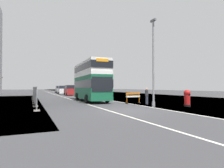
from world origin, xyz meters
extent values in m
cube|color=#38383A|center=(0.00, 0.00, -0.05)|extent=(140.00, 280.00, 0.10)
cube|color=#B2AFA8|center=(3.41, 0.00, 0.00)|extent=(0.24, 196.00, 0.01)
cube|color=silver|center=(-1.09, 0.00, 0.00)|extent=(0.16, 168.00, 0.01)
cube|color=#145638|center=(0.57, 10.84, 1.79)|extent=(2.94, 10.28, 2.89)
cube|color=white|center=(0.57, 10.84, 3.44)|extent=(2.94, 10.28, 0.40)
cube|color=white|center=(0.57, 10.84, 4.35)|extent=(2.91, 10.18, 1.42)
cube|color=black|center=(0.57, 10.84, 2.23)|extent=(2.97, 10.39, 0.92)
cube|color=black|center=(0.57, 10.84, 4.35)|extent=(2.95, 10.34, 0.78)
cube|color=black|center=(0.34, 5.73, 2.15)|extent=(2.29, 0.16, 1.59)
cube|color=orange|center=(0.34, 5.73, 4.74)|extent=(1.37, 0.12, 0.32)
cube|color=#145638|center=(0.57, 10.84, 0.53)|extent=(2.97, 10.39, 0.36)
cylinder|color=black|center=(-0.82, 7.74, 0.50)|extent=(0.34, 1.01, 1.00)
cylinder|color=black|center=(1.66, 7.63, 0.50)|extent=(0.34, 1.01, 1.00)
cylinder|color=black|center=(-0.55, 13.69, 0.50)|extent=(0.34, 1.01, 1.00)
cylinder|color=black|center=(1.93, 13.58, 0.50)|extent=(0.34, 1.01, 1.00)
cylinder|color=gray|center=(3.86, 1.51, 4.00)|extent=(0.18, 0.18, 8.01)
cube|color=slate|center=(3.86, 1.51, 8.13)|extent=(0.20, 0.70, 0.20)
cylinder|color=gray|center=(3.86, 1.51, 0.25)|extent=(0.29, 0.29, 0.50)
cylinder|color=black|center=(6.94, 0.45, 0.09)|extent=(0.60, 0.60, 0.18)
cylinder|color=red|center=(6.94, 0.45, 0.73)|extent=(0.55, 0.55, 1.10)
sphere|color=red|center=(6.94, 0.45, 1.28)|extent=(0.62, 0.62, 0.62)
cube|color=black|center=(6.94, 0.17, 1.14)|extent=(0.22, 0.03, 0.07)
cube|color=orange|center=(4.05, 5.67, 1.10)|extent=(1.87, 0.18, 0.20)
cube|color=white|center=(4.05, 5.67, 0.78)|extent=(1.87, 0.18, 0.20)
cube|color=orange|center=(3.21, 5.63, 0.55)|extent=(0.07, 0.07, 1.10)
cube|color=black|center=(3.21, 5.63, 0.04)|extent=(0.16, 0.45, 0.08)
cube|color=orange|center=(4.89, 5.72, 0.55)|extent=(0.07, 0.07, 1.10)
cube|color=black|center=(4.89, 5.72, 0.04)|extent=(0.16, 0.45, 0.08)
cube|color=#A8AAAD|center=(-6.27, 4.00, 0.95)|extent=(0.04, 3.26, 1.80)
cube|color=#A8AAAD|center=(-6.27, 7.40, 0.95)|extent=(0.04, 3.26, 1.80)
cube|color=#A8AAAD|center=(-6.27, 10.80, 0.95)|extent=(0.04, 3.26, 1.80)
cube|color=#A8AAAD|center=(-6.27, 14.20, 0.95)|extent=(0.04, 3.26, 1.80)
cube|color=#A8AAAD|center=(-6.27, 17.60, 0.95)|extent=(0.04, 3.26, 1.80)
cube|color=#A8AAAD|center=(-6.27, 21.00, 0.95)|extent=(0.04, 3.26, 1.80)
cylinder|color=#939699|center=(-6.27, 2.30, 0.95)|extent=(0.06, 0.06, 1.90)
cube|color=gray|center=(-6.27, 2.30, 0.06)|extent=(0.44, 0.20, 0.12)
cylinder|color=#939699|center=(-6.27, 5.70, 0.95)|extent=(0.06, 0.06, 1.90)
cube|color=gray|center=(-6.27, 5.70, 0.06)|extent=(0.44, 0.20, 0.12)
cylinder|color=#939699|center=(-6.27, 9.10, 0.95)|extent=(0.06, 0.06, 1.90)
cube|color=gray|center=(-6.27, 9.10, 0.06)|extent=(0.44, 0.20, 0.12)
cylinder|color=#939699|center=(-6.27, 12.50, 0.95)|extent=(0.06, 0.06, 1.90)
cube|color=gray|center=(-6.27, 12.50, 0.06)|extent=(0.44, 0.20, 0.12)
cylinder|color=#939699|center=(-6.27, 15.90, 0.95)|extent=(0.06, 0.06, 1.90)
cube|color=gray|center=(-6.27, 15.90, 0.06)|extent=(0.44, 0.20, 0.12)
cylinder|color=#939699|center=(-6.27, 19.30, 0.95)|extent=(0.06, 0.06, 1.90)
cube|color=gray|center=(-6.27, 19.30, 0.06)|extent=(0.44, 0.20, 0.12)
cylinder|color=#939699|center=(-6.27, 22.70, 0.95)|extent=(0.06, 0.06, 1.90)
cube|color=gray|center=(-6.27, 22.70, 0.06)|extent=(0.44, 0.20, 0.12)
cube|color=maroon|center=(1.24, 28.86, 0.83)|extent=(1.79, 4.30, 1.31)
cube|color=black|center=(1.24, 28.86, 1.87)|extent=(1.65, 2.37, 0.77)
cylinder|color=black|center=(2.14, 30.19, 0.30)|extent=(0.20, 0.60, 0.60)
cylinder|color=black|center=(0.35, 30.19, 0.30)|extent=(0.20, 0.60, 0.60)
cylinder|color=black|center=(2.14, 27.53, 0.30)|extent=(0.20, 0.60, 0.60)
cylinder|color=black|center=(0.35, 27.53, 0.30)|extent=(0.20, 0.60, 0.60)
cube|color=silver|center=(0.91, 37.57, 0.81)|extent=(1.76, 3.88, 1.26)
cube|color=black|center=(0.91, 37.57, 1.81)|extent=(1.62, 2.13, 0.74)
cylinder|color=black|center=(1.79, 38.77, 0.30)|extent=(0.20, 0.60, 0.60)
cylinder|color=black|center=(0.03, 38.77, 0.30)|extent=(0.20, 0.60, 0.60)
cylinder|color=black|center=(1.79, 36.36, 0.30)|extent=(0.20, 0.60, 0.60)
cylinder|color=black|center=(0.03, 36.36, 0.30)|extent=(0.20, 0.60, 0.60)
cube|color=gray|center=(1.31, 45.86, 0.81)|extent=(1.80, 4.51, 1.26)
cube|color=black|center=(1.31, 45.86, 1.81)|extent=(1.65, 2.48, 0.73)
cylinder|color=black|center=(2.21, 47.26, 0.30)|extent=(0.20, 0.60, 0.60)
cylinder|color=black|center=(0.41, 47.26, 0.30)|extent=(0.20, 0.60, 0.60)
cylinder|color=black|center=(2.21, 44.46, 0.30)|extent=(0.20, 0.60, 0.60)
cylinder|color=black|center=(0.41, 44.46, 0.30)|extent=(0.20, 0.60, 0.60)
cylinder|color=#2D3342|center=(4.71, 3.89, 0.46)|extent=(0.29, 0.29, 0.92)
cylinder|color=#333338|center=(4.71, 3.89, 1.22)|extent=(0.34, 0.34, 0.60)
sphere|color=tan|center=(4.71, 3.89, 1.63)|extent=(0.22, 0.22, 0.22)
camera|label=1|loc=(-6.74, -13.19, 1.85)|focal=30.37mm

